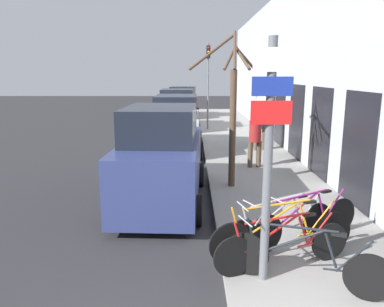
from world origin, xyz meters
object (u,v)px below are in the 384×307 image
parked_car_0 (161,160)px  pedestrian_far (259,124)px  pedestrian_near (254,136)px  street_tree (231,112)px  bicycle_3 (280,226)px  bicycle_0 (303,261)px  parked_car_2 (176,112)px  traffic_light (207,75)px  bicycle_1 (282,245)px  parked_car_1 (175,126)px  signpost (267,154)px  parked_car_3 (182,104)px  bicycle_4 (304,221)px  bicycle_2 (282,234)px

parked_car_0 → pedestrian_far: size_ratio=2.56×
pedestrian_near → street_tree: 2.52m
bicycle_3 → parked_car_0: size_ratio=0.45×
pedestrian_near → pedestrian_far: bearing=-116.9°
bicycle_0 → parked_car_2: bearing=32.2°
bicycle_0 → traffic_light: 15.51m
bicycle_1 → street_tree: bearing=-12.6°
pedestrian_far → parked_car_1: bearing=168.9°
parked_car_1 → pedestrian_near: size_ratio=2.68×
signpost → traffic_light: size_ratio=0.77×
signpost → parked_car_2: bearing=96.7°
bicycle_0 → parked_car_3: (-2.20, 21.54, 0.46)m
parked_car_1 → parked_car_0: bearing=-90.3°
signpost → pedestrian_near: signpost is taller
bicycle_4 → parked_car_3: (-2.64, 20.12, 0.46)m
pedestrian_near → street_tree: size_ratio=0.43×
bicycle_1 → bicycle_4: size_ratio=1.01×
bicycle_0 → bicycle_1: 0.55m
bicycle_2 → parked_car_3: parked_car_3 is taller
bicycle_1 → bicycle_4: (0.61, 0.90, 0.02)m
parked_car_1 → parked_car_2: parked_car_2 is taller
traffic_light → parked_car_1: bearing=-105.6°
parked_car_3 → street_tree: 16.84m
parked_car_3 → street_tree: size_ratio=1.06×
bicycle_1 → bicycle_4: 1.09m
parked_car_3 → bicycle_4: bearing=-79.3°
bicycle_1 → traffic_light: 14.99m
parked_car_1 → pedestrian_far: (3.28, -0.38, 0.15)m
bicycle_2 → parked_car_1: (-2.09, 9.23, 0.47)m
signpost → parked_car_0: 4.27m
bicycle_1 → pedestrian_far: 9.27m
bicycle_4 → street_tree: 3.88m
parked_car_0 → pedestrian_far: parked_car_0 is taller
parked_car_0 → pedestrian_near: size_ratio=2.67×
parked_car_3 → traffic_light: traffic_light is taller
bicycle_3 → traffic_light: bearing=-24.6°
bicycle_2 → parked_car_0: parked_car_0 is taller
parked_car_1 → pedestrian_far: bearing=-5.9°
pedestrian_far → bicycle_2: bearing=-102.2°
signpost → bicycle_2: size_ratio=1.41×
signpost → pedestrian_far: signpost is taller
bicycle_4 → parked_car_3: 20.30m
bicycle_1 → street_tree: street_tree is taller
bicycle_1 → parked_car_3: bearing=-11.9°
signpost → bicycle_1: 1.58m
parked_car_2 → bicycle_1: bearing=-80.5°
parked_car_2 → traffic_light: traffic_light is taller
bicycle_0 → traffic_light: bearing=26.4°
bicycle_0 → street_tree: 5.11m
parked_car_2 → pedestrian_near: 9.34m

